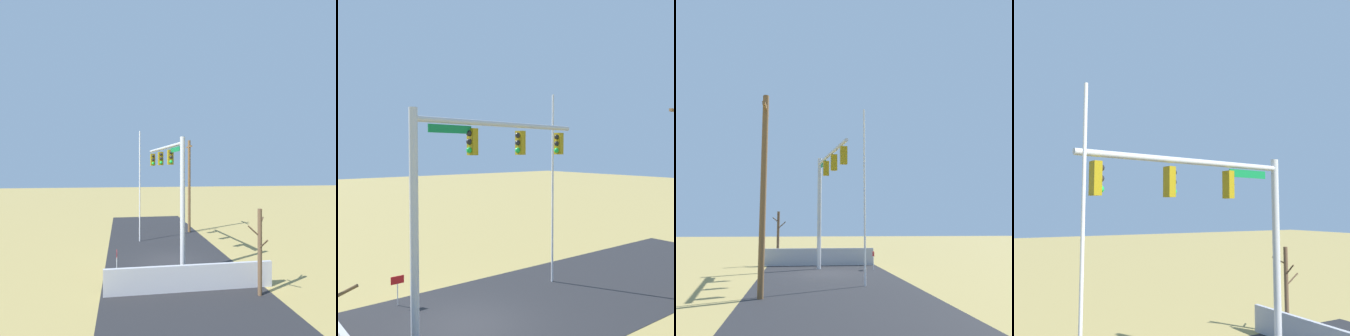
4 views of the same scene
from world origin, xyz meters
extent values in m
cylinder|color=#B2B5BA|center=(2.38, 0.34, 3.85)|extent=(0.28, 0.28, 7.70)
cylinder|color=#B2B5BA|center=(-1.61, -0.14, 7.35)|extent=(8.01, 1.18, 0.20)
cube|color=#0F7238|center=(0.94, 0.17, 7.07)|extent=(1.79, 0.25, 0.28)
cube|color=#937A0F|center=(-0.02, 0.05, 6.65)|extent=(0.28, 0.39, 0.96)
sphere|color=black|center=(0.13, 0.07, 6.95)|extent=(0.22, 0.22, 0.22)
sphere|color=black|center=(0.13, 0.07, 6.65)|extent=(0.22, 0.22, 0.22)
sphere|color=green|center=(0.13, 0.07, 6.35)|extent=(0.22, 0.22, 0.22)
cube|color=#937A0F|center=(-2.49, -0.25, 6.65)|extent=(0.28, 0.39, 0.96)
sphere|color=black|center=(-2.34, -0.23, 6.95)|extent=(0.22, 0.22, 0.22)
sphere|color=black|center=(-2.34, -0.23, 6.65)|extent=(0.22, 0.22, 0.22)
sphere|color=green|center=(-2.34, -0.23, 6.35)|extent=(0.22, 0.22, 0.22)
cube|color=#937A0F|center=(-4.97, -0.55, 6.65)|extent=(0.28, 0.39, 0.96)
sphere|color=black|center=(-4.82, -0.54, 6.95)|extent=(0.22, 0.22, 0.22)
sphere|color=black|center=(-4.82, -0.54, 6.65)|extent=(0.22, 0.22, 0.22)
sphere|color=green|center=(-4.82, -0.54, 6.35)|extent=(0.22, 0.22, 0.22)
cylinder|color=silver|center=(-5.58, -1.56, 4.50)|extent=(0.10, 0.10, 9.00)
cylinder|color=brown|center=(5.64, 3.33, 2.01)|extent=(0.20, 0.20, 4.03)
cylinder|color=brown|center=(6.01, 3.33, 2.47)|extent=(0.78, 0.07, 0.57)
cylinder|color=brown|center=(5.40, 3.53, 3.39)|extent=(0.54, 0.47, 0.39)
cylinder|color=brown|center=(5.61, 3.06, 2.99)|extent=(0.12, 0.61, 0.55)
camera|label=1|loc=(18.54, -3.05, 5.86)|focal=31.54mm
camera|label=2|loc=(7.59, 11.92, 6.32)|focal=41.94mm
camera|label=3|loc=(-25.43, 1.71, 3.00)|focal=42.25mm
camera|label=4|loc=(-8.54, -11.78, 5.77)|focal=44.61mm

